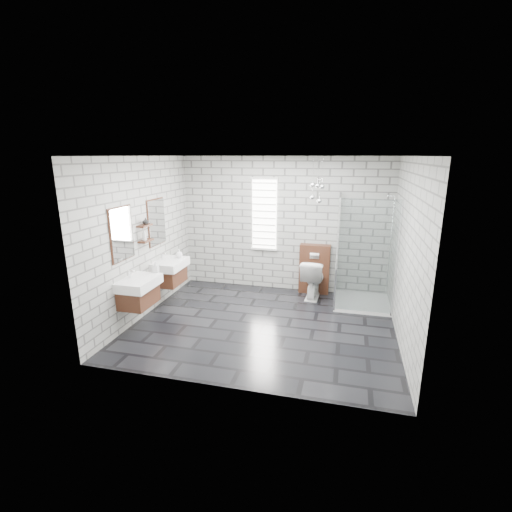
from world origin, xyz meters
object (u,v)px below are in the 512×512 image
at_px(cistern_panel, 314,269).
at_px(shower_enclosure, 358,280).
at_px(vanity_left, 137,284).
at_px(toilet, 313,278).
at_px(vanity_right, 168,265).

xyz_separation_m(cistern_panel, shower_enclosure, (0.84, -0.52, 0.00)).
bearing_deg(cistern_panel, vanity_left, -137.90).
distance_m(cistern_panel, toilet, 0.28).
bearing_deg(shower_enclosure, vanity_left, -152.12).
bearing_deg(toilet, vanity_left, 41.81).
xyz_separation_m(vanity_left, toilet, (2.57, 2.07, -0.38)).
bearing_deg(vanity_left, cistern_panel, 42.10).
bearing_deg(vanity_right, toilet, 21.23).
xyz_separation_m(vanity_left, cistern_panel, (2.57, 2.32, -0.26)).
distance_m(vanity_right, shower_enclosure, 3.49).
distance_m(vanity_right, toilet, 2.78).
bearing_deg(shower_enclosure, toilet, 162.37).
relative_size(shower_enclosure, toilet, 2.66).
relative_size(vanity_left, toilet, 2.06).
distance_m(vanity_right, cistern_panel, 2.87).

